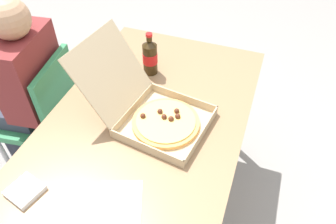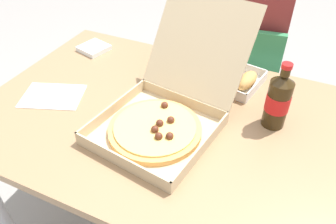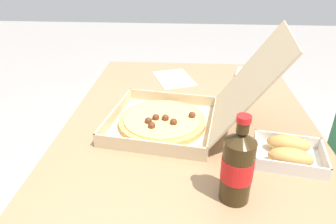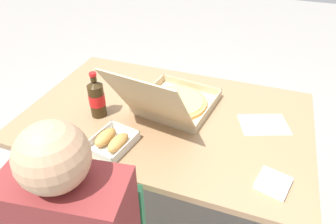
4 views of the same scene
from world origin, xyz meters
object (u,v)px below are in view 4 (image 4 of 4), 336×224
bread_side_box (112,141)px  paper_menu (264,124)px  cola_bottle (97,98)px  pizza_box_open (173,102)px  napkin_pile (273,183)px

bread_side_box → paper_menu: size_ratio=1.02×
cola_bottle → paper_menu: bearing=-166.3°
pizza_box_open → napkin_pile: size_ratio=5.20×
paper_menu → napkin_pile: (-0.06, 0.35, 0.01)m
pizza_box_open → paper_menu: size_ratio=2.72×
bread_side_box → napkin_pile: (-0.64, -0.01, -0.02)m
cola_bottle → paper_menu: size_ratio=1.07×
cola_bottle → paper_menu: 0.77m
cola_bottle → napkin_pile: 0.82m
bread_side_box → paper_menu: (-0.58, -0.35, -0.02)m
paper_menu → napkin_pile: bearing=79.6°
pizza_box_open → bread_side_box: pizza_box_open is taller
pizza_box_open → bread_side_box: bearing=64.3°
cola_bottle → napkin_pile: cola_bottle is taller
pizza_box_open → cola_bottle: pizza_box_open is taller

